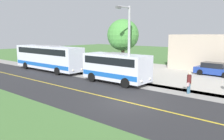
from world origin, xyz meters
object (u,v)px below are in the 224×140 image
(transit_bus_rear, at_px, (48,57))
(street_light_pole, at_px, (128,41))
(shuttle_bus_front, at_px, (116,66))
(parked_car_near, at_px, (215,69))
(tree_curbside, at_px, (123,35))
(pedestrian_with_bags, at_px, (189,82))

(transit_bus_rear, height_order, street_light_pole, street_light_pole)
(shuttle_bus_front, bearing_deg, parked_car_near, 149.58)
(shuttle_bus_front, relative_size, parked_car_near, 1.53)
(transit_bus_rear, distance_m, parked_car_near, 20.04)
(tree_curbside, bearing_deg, parked_car_near, 134.79)
(pedestrian_with_bags, distance_m, street_light_pole, 6.63)
(shuttle_bus_front, bearing_deg, street_light_pole, 105.96)
(parked_car_near, distance_m, tree_curbside, 11.17)
(street_light_pole, distance_m, tree_curbside, 3.66)
(street_light_pole, xyz_separation_m, parked_car_near, (-9.93, 4.86, -3.32))
(pedestrian_with_bags, xyz_separation_m, parked_car_near, (-9.67, -1.01, -0.24))
(shuttle_bus_front, distance_m, street_light_pole, 2.70)
(street_light_pole, xyz_separation_m, tree_curbside, (-2.53, -2.59, 0.51))
(tree_curbside, bearing_deg, shuttle_bus_front, 26.35)
(parked_car_near, relative_size, tree_curbside, 0.72)
(shuttle_bus_front, height_order, street_light_pole, street_light_pole)
(pedestrian_with_bags, height_order, tree_curbside, tree_curbside)
(tree_curbside, bearing_deg, street_light_pole, 45.58)
(shuttle_bus_front, xyz_separation_m, transit_bus_rear, (0.05, -11.13, 0.18))
(transit_bus_rear, distance_m, tree_curbside, 10.50)
(street_light_pole, bearing_deg, transit_bus_rear, -88.23)
(shuttle_bus_front, height_order, pedestrian_with_bags, shuttle_bus_front)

